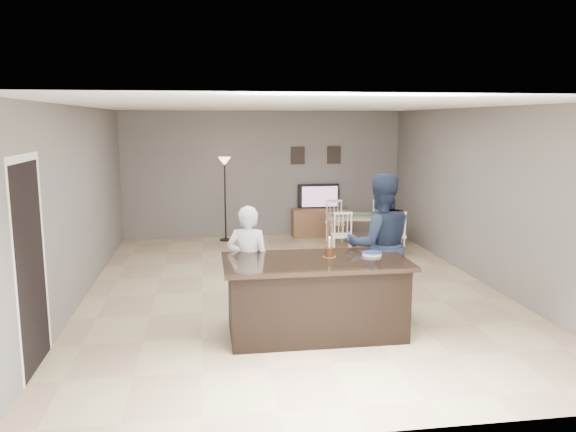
{
  "coord_description": "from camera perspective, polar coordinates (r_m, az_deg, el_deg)",
  "views": [
    {
      "loc": [
        -1.25,
        -8.03,
        2.5
      ],
      "look_at": [
        -0.1,
        -0.3,
        1.16
      ],
      "focal_mm": 35.0,
      "sensor_mm": 36.0,
      "label": 1
    }
  ],
  "objects": [
    {
      "name": "tv_console",
      "position": [
        12.25,
        3.22,
        -0.65
      ],
      "size": [
        1.2,
        0.4,
        0.6
      ],
      "primitive_type": "cube",
      "color": "brown",
      "rests_on": "floor"
    },
    {
      "name": "dining_table",
      "position": [
        11.04,
        7.64,
        -0.54
      ],
      "size": [
        1.54,
        1.76,
        0.87
      ],
      "rotation": [
        0.0,
        0.0,
        -0.12
      ],
      "color": "tan",
      "rests_on": "floor"
    },
    {
      "name": "tv_screen_glow",
      "position": [
        12.15,
        3.26,
        1.98
      ],
      "size": [
        0.78,
        0.0,
        0.78
      ],
      "primitive_type": "plane",
      "rotation": [
        1.57,
        0.0,
        3.14
      ],
      "color": "#EC531A",
      "rests_on": "tv_console"
    },
    {
      "name": "television",
      "position": [
        12.23,
        3.18,
        2.0
      ],
      "size": [
        0.91,
        0.12,
        0.53
      ],
      "primitive_type": "imported",
      "rotation": [
        0.0,
        0.0,
        3.14
      ],
      "color": "black",
      "rests_on": "tv_console"
    },
    {
      "name": "doorway",
      "position": [
        6.12,
        -24.8,
        -2.92
      ],
      "size": [
        0.0,
        2.1,
        2.65
      ],
      "color": "black",
      "rests_on": "floor"
    },
    {
      "name": "floor",
      "position": [
        8.51,
        0.38,
        -7.39
      ],
      "size": [
        8.0,
        8.0,
        0.0
      ],
      "primitive_type": "plane",
      "color": "tan",
      "rests_on": "ground"
    },
    {
      "name": "room_shell",
      "position": [
        8.17,
        0.39,
        3.93
      ],
      "size": [
        8.0,
        8.0,
        8.0
      ],
      "color": "slate",
      "rests_on": "floor"
    },
    {
      "name": "woman",
      "position": [
        7.03,
        -4.06,
        -4.86
      ],
      "size": [
        0.62,
        0.49,
        1.47
      ],
      "primitive_type": "imported",
      "rotation": [
        0.0,
        0.0,
        2.85
      ],
      "color": "silver",
      "rests_on": "floor"
    },
    {
      "name": "picture_frames",
      "position": [
        12.27,
        2.86,
        6.19
      ],
      "size": [
        1.1,
        0.02,
        0.38
      ],
      "color": "black",
      "rests_on": "room_shell"
    },
    {
      "name": "man",
      "position": [
        7.3,
        9.3,
        -2.91
      ],
      "size": [
        0.91,
        0.72,
        1.84
      ],
      "primitive_type": "imported",
      "rotation": [
        0.0,
        0.0,
        3.12
      ],
      "color": "#161F32",
      "rests_on": "floor"
    },
    {
      "name": "floor_lamp",
      "position": [
        11.71,
        -6.44,
        4.04
      ],
      "size": [
        0.26,
        0.26,
        1.75
      ],
      "color": "black",
      "rests_on": "floor"
    },
    {
      "name": "birthday_cake",
      "position": [
        6.68,
        4.23,
        -3.68
      ],
      "size": [
        0.16,
        0.16,
        0.24
      ],
      "color": "yellow",
      "rests_on": "kitchen_island"
    },
    {
      "name": "plate_stack",
      "position": [
        6.83,
        8.52,
        -3.8
      ],
      "size": [
        0.24,
        0.24,
        0.04
      ],
      "color": "white",
      "rests_on": "kitchen_island"
    },
    {
      "name": "kitchen_island",
      "position": [
        6.68,
        2.78,
        -8.15
      ],
      "size": [
        2.15,
        1.1,
        0.9
      ],
      "color": "black",
      "rests_on": "floor"
    }
  ]
}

